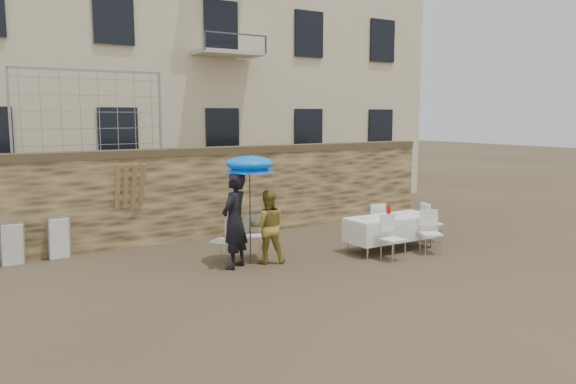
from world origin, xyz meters
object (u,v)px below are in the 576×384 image
table_chair_front_right (431,233)px  woman_dress (268,227)px  banquet_table (391,218)px  chair_stack_left (11,241)px  chair_stack_right (58,237)px  table_chair_front_left (393,238)px  couple_chair_right (253,235)px  man_suit (235,221)px  umbrella (250,167)px  table_chair_side (431,222)px  soda_bottle (389,212)px  couple_chair_left (223,239)px  table_chair_back (374,223)px

table_chair_front_right → woman_dress: bearing=-174.7°
woman_dress → banquet_table: woman_dress is taller
chair_stack_left → chair_stack_right: bearing=0.0°
table_chair_front_left → chair_stack_right: (-5.91, 3.99, -0.02)m
couple_chair_right → banquet_table: size_ratio=0.46×
man_suit → umbrella: size_ratio=0.91×
man_suit → chair_stack_right: bearing=-79.2°
banquet_table → umbrella: bearing=169.6°
table_chair_front_right → table_chair_side: bearing=68.8°
man_suit → chair_stack_left: man_suit is taller
soda_bottle → table_chair_front_right: soda_bottle is taller
couple_chair_left → couple_chair_right: (0.70, 0.00, 0.00)m
umbrella → table_chair_back: umbrella is taller
couple_chair_left → chair_stack_right: size_ratio=1.04×
couple_chair_left → man_suit: bearing=55.3°
table_chair_side → chair_stack_left: (-8.81, 3.14, -0.02)m
woman_dress → chair_stack_right: bearing=-13.4°
table_chair_front_right → table_chair_side: 1.24m
soda_bottle → table_chair_side: (1.60, 0.25, -0.43)m
banquet_table → table_chair_back: 0.86m
umbrella → couple_chair_right: 1.62m
table_chair_back → table_chair_side: bearing=161.2°
woman_dress → chair_stack_left: woman_dress is taller
chair_stack_right → woman_dress: bearing=-37.3°
table_chair_side → soda_bottle: bearing=111.9°
woman_dress → table_chair_back: size_ratio=1.59×
umbrella → chair_stack_left: bearing=147.5°
banquet_table → soda_bottle: soda_bottle is taller
man_suit → chair_stack_right: size_ratio=2.09×
umbrella → woman_dress: bearing=-15.9°
table_chair_back → chair_stack_right: 7.14m
couple_chair_left → table_chair_front_left: size_ratio=1.00×
soda_bottle → chair_stack_left: bearing=154.8°
couple_chair_right → table_chair_front_left: bearing=160.2°
table_chair_side → chair_stack_left: table_chair_side is taller
chair_stack_right → banquet_table: bearing=-26.4°
umbrella → table_chair_side: bearing=-6.1°
couple_chair_left → table_chair_front_left: same height
chair_stack_right → couple_chair_left: bearing=-37.5°
chair_stack_left → couple_chair_left: bearing=-30.3°
table_chair_side → chair_stack_right: 8.51m
table_chair_front_right → soda_bottle: bearing=164.8°
umbrella → chair_stack_left: size_ratio=2.30×
table_chair_side → chair_stack_right: size_ratio=1.04×
soda_bottle → chair_stack_left: (-7.21, 3.39, -0.45)m
table_chair_front_right → chair_stack_left: table_chair_front_right is taller
soda_bottle → table_chair_back: size_ratio=0.27×
banquet_table → table_chair_front_left: size_ratio=2.19×
umbrella → chair_stack_left: (-4.15, 2.64, -1.54)m
couple_chair_right → table_chair_side: same height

